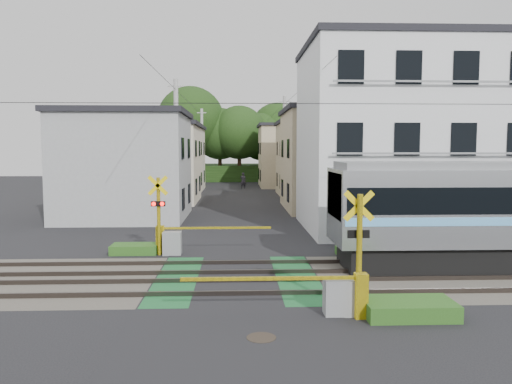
{
  "coord_description": "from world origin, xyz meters",
  "views": [
    {
      "loc": [
        -0.0,
        -15.54,
        4.11
      ],
      "look_at": [
        0.8,
        5.0,
        2.31
      ],
      "focal_mm": 35.0,
      "sensor_mm": 36.0,
      "label": 1
    }
  ],
  "objects_px": {
    "apartment_block": "(404,138)",
    "manhole_cover": "(261,338)",
    "pedestrian": "(243,181)",
    "crossing_signal_far": "(170,236)",
    "crossing_signal_near": "(342,287)"
  },
  "relations": [
    {
      "from": "apartment_block",
      "to": "crossing_signal_far",
      "type": "bearing_deg",
      "value": -152.22
    },
    {
      "from": "crossing_signal_far",
      "to": "manhole_cover",
      "type": "height_order",
      "value": "crossing_signal_far"
    },
    {
      "from": "apartment_block",
      "to": "manhole_cover",
      "type": "relative_size",
      "value": 15.78
    },
    {
      "from": "crossing_signal_near",
      "to": "crossing_signal_far",
      "type": "bearing_deg",
      "value": 125.29
    },
    {
      "from": "crossing_signal_far",
      "to": "apartment_block",
      "type": "distance_m",
      "value": 13.14
    },
    {
      "from": "apartment_block",
      "to": "pedestrian",
      "type": "height_order",
      "value": "apartment_block"
    },
    {
      "from": "crossing_signal_near",
      "to": "apartment_block",
      "type": "distance_m",
      "value": 14.95
    },
    {
      "from": "crossing_signal_near",
      "to": "crossing_signal_far",
      "type": "xyz_separation_m",
      "value": [
        -5.17,
        7.31,
        0.0
      ]
    },
    {
      "from": "crossing_signal_near",
      "to": "manhole_cover",
      "type": "xyz_separation_m",
      "value": [
        -2.06,
        -1.41,
        -0.7
      ]
    },
    {
      "from": "pedestrian",
      "to": "crossing_signal_near",
      "type": "bearing_deg",
      "value": 102.36
    },
    {
      "from": "crossing_signal_far",
      "to": "apartment_block",
      "type": "relative_size",
      "value": 0.46
    },
    {
      "from": "crossing_signal_near",
      "to": "apartment_block",
      "type": "xyz_separation_m",
      "value": [
        5.91,
        13.15,
        3.94
      ]
    },
    {
      "from": "pedestrian",
      "to": "crossing_signal_far",
      "type": "bearing_deg",
      "value": 93.64
    },
    {
      "from": "crossing_signal_near",
      "to": "pedestrian",
      "type": "distance_m",
      "value": 38.88
    },
    {
      "from": "crossing_signal_far",
      "to": "manhole_cover",
      "type": "distance_m",
      "value": 9.28
    }
  ]
}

